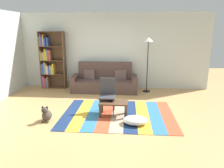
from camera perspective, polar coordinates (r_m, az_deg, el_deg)
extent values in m
plane|color=tan|center=(5.55, -1.30, -7.79)|extent=(14.00, 14.00, 0.00)
cube|color=silver|center=(7.72, 0.53, 8.88)|extent=(6.80, 0.10, 2.70)
cube|color=navy|center=(5.63, -11.26, -7.69)|extent=(0.31, 2.07, 0.01)
cube|color=gold|center=(5.56, -8.13, -7.86)|extent=(0.31, 2.07, 0.01)
cube|color=teal|center=(5.50, -4.92, -8.00)|extent=(0.31, 2.07, 0.01)
cube|color=#C64C2D|center=(5.46, -1.66, -8.13)|extent=(0.31, 2.07, 0.01)
cube|color=tan|center=(5.44, 1.65, -8.22)|extent=(0.31, 2.07, 0.01)
cube|color=navy|center=(5.44, 4.97, -8.29)|extent=(0.31, 2.07, 0.01)
cube|color=gold|center=(5.45, 8.28, -8.34)|extent=(0.31, 2.07, 0.01)
cube|color=teal|center=(5.48, 11.57, -8.35)|extent=(0.31, 2.07, 0.01)
cube|color=#C64C2D|center=(5.53, 14.81, -8.34)|extent=(0.31, 2.07, 0.01)
cube|color=#4C3833|center=(7.36, -2.07, -0.51)|extent=(1.90, 0.80, 0.40)
cube|color=#4C3833|center=(7.54, -1.85, 3.75)|extent=(1.90, 0.20, 0.60)
cube|color=#4C3833|center=(7.52, -9.97, 0.24)|extent=(0.18, 0.80, 0.56)
cube|color=#4C3833|center=(7.30, 6.07, -0.07)|extent=(0.18, 0.80, 0.56)
cube|color=brown|center=(7.53, -6.11, 2.57)|extent=(0.42, 0.19, 0.36)
cube|color=brown|center=(7.41, 2.29, 2.45)|extent=(0.42, 0.19, 0.36)
cube|color=brown|center=(8.13, -18.63, 6.11)|extent=(0.04, 0.28, 2.05)
cube|color=brown|center=(7.83, -12.77, 6.22)|extent=(0.04, 0.28, 2.05)
cube|color=brown|center=(8.10, -15.44, 6.32)|extent=(0.90, 0.01, 2.05)
cube|color=brown|center=(8.17, -15.27, -0.83)|extent=(0.86, 0.28, 0.02)
cube|color=brown|center=(8.05, -15.51, 2.63)|extent=(0.86, 0.28, 0.02)
cube|color=brown|center=(7.97, -15.76, 6.17)|extent=(0.86, 0.28, 0.02)
cube|color=brown|center=(7.92, -16.01, 9.78)|extent=(0.86, 0.28, 0.02)
cube|color=brown|center=(7.90, -16.27, 13.42)|extent=(0.86, 0.28, 0.02)
cube|color=purple|center=(8.22, -18.08, 0.62)|extent=(0.04, 0.17, 0.42)
cube|color=red|center=(8.22, -17.75, 0.70)|extent=(0.04, 0.21, 0.43)
cube|color=#8C6647|center=(8.19, -17.52, 0.34)|extent=(0.03, 0.17, 0.33)
cube|color=#334CB2|center=(8.20, -17.18, 0.41)|extent=(0.03, 0.22, 0.34)
cube|color=#8C6647|center=(8.19, -16.88, 0.62)|extent=(0.04, 0.25, 0.40)
cube|color=#334CB2|center=(8.13, -18.31, 3.89)|extent=(0.04, 0.20, 0.36)
cube|color=#334CB2|center=(8.10, -18.08, 3.94)|extent=(0.04, 0.17, 0.38)
cube|color=#668C99|center=(8.10, -17.66, 4.15)|extent=(0.05, 0.21, 0.43)
cube|color=orange|center=(8.08, -17.36, 4.01)|extent=(0.03, 0.20, 0.39)
cube|color=silver|center=(8.09, -16.94, 3.75)|extent=(0.05, 0.24, 0.31)
cube|color=#334CB2|center=(8.06, -16.54, 3.65)|extent=(0.05, 0.23, 0.28)
cube|color=#668C99|center=(8.04, -16.21, 3.83)|extent=(0.04, 0.24, 0.33)
cube|color=gold|center=(8.03, -15.84, 3.76)|extent=(0.05, 0.25, 0.30)
cube|color=gold|center=(8.00, -15.47, 4.03)|extent=(0.05, 0.24, 0.38)
cube|color=gold|center=(8.06, -18.64, 7.36)|extent=(0.03, 0.18, 0.34)
cube|color=#668C99|center=(8.08, -18.22, 7.16)|extent=(0.04, 0.26, 0.28)
cube|color=#8C6647|center=(8.06, -18.00, 7.20)|extent=(0.03, 0.24, 0.29)
cube|color=gold|center=(8.05, -17.77, 7.23)|extent=(0.03, 0.25, 0.29)
cube|color=gold|center=(8.01, -17.59, 7.64)|extent=(0.03, 0.21, 0.41)
cube|color=gold|center=(7.98, -17.26, 7.44)|extent=(0.05, 0.19, 0.35)
cube|color=#334CB2|center=(7.96, -16.96, 7.62)|extent=(0.03, 0.19, 0.40)
cube|color=red|center=(7.97, -16.67, 7.54)|extent=(0.03, 0.23, 0.37)
cube|color=#8C6647|center=(7.94, -16.39, 7.44)|extent=(0.04, 0.19, 0.35)
cube|color=green|center=(8.02, -18.92, 10.90)|extent=(0.03, 0.19, 0.34)
cube|color=purple|center=(8.03, -18.58, 11.27)|extent=(0.03, 0.25, 0.43)
cube|color=#334CB2|center=(8.01, -18.22, 10.97)|extent=(0.04, 0.24, 0.34)
cube|color=gold|center=(7.98, -17.99, 11.24)|extent=(0.03, 0.22, 0.41)
cube|color=#334CB2|center=(7.94, -17.72, 10.78)|extent=(0.05, 0.17, 0.29)
cube|color=black|center=(7.96, -17.29, 11.09)|extent=(0.03, 0.24, 0.36)
cube|color=#334CB2|center=(7.92, -16.99, 10.89)|extent=(0.04, 0.20, 0.30)
cube|color=#513826|center=(5.25, 0.42, -5.07)|extent=(0.71, 0.40, 0.04)
cube|color=#513826|center=(5.19, -3.19, -7.41)|extent=(0.06, 0.06, 0.32)
cube|color=#513826|center=(5.15, 3.80, -7.61)|extent=(0.06, 0.06, 0.32)
cube|color=#513826|center=(5.49, -2.75, -6.17)|extent=(0.06, 0.06, 0.32)
cube|color=#513826|center=(5.45, 3.84, -6.34)|extent=(0.06, 0.06, 0.32)
ellipsoid|color=white|center=(4.90, 6.35, -9.74)|extent=(0.57, 0.42, 0.18)
ellipsoid|color=#473D33|center=(5.29, -17.24, -8.14)|extent=(0.22, 0.30, 0.26)
sphere|color=#473D33|center=(5.13, -17.81, -6.77)|extent=(0.15, 0.15, 0.15)
ellipsoid|color=black|center=(5.09, -18.05, -7.12)|extent=(0.06, 0.07, 0.05)
ellipsoid|color=black|center=(5.15, -18.32, -6.11)|extent=(0.05, 0.04, 0.08)
ellipsoid|color=black|center=(5.11, -17.22, -6.18)|extent=(0.05, 0.04, 0.08)
sphere|color=#473D33|center=(5.23, -18.32, -9.66)|extent=(0.06, 0.06, 0.06)
sphere|color=#473D33|center=(5.19, -17.07, -9.77)|extent=(0.06, 0.06, 0.06)
cylinder|color=black|center=(7.49, 9.29, -1.92)|extent=(0.26, 0.26, 0.02)
cylinder|color=black|center=(7.30, 9.56, 4.61)|extent=(0.03, 0.03, 1.71)
cone|color=white|center=(7.20, 9.88, 11.86)|extent=(0.32, 0.32, 0.14)
cube|color=black|center=(5.31, -0.33, -4.52)|extent=(0.12, 0.15, 0.02)
cube|color=#38383D|center=(5.40, -1.32, -3.47)|extent=(0.40, 0.40, 0.03)
cube|color=#38383D|center=(5.51, -1.15, -0.52)|extent=(0.40, 0.03, 0.44)
cylinder|color=#38383D|center=(5.34, -3.32, -6.32)|extent=(0.02, 0.02, 0.42)
cylinder|color=#38383D|center=(5.30, 0.35, -6.43)|extent=(0.02, 0.02, 0.42)
cylinder|color=#38383D|center=(5.65, -2.86, -5.10)|extent=(0.02, 0.02, 0.42)
cylinder|color=#38383D|center=(5.62, 0.59, -5.19)|extent=(0.02, 0.02, 0.42)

